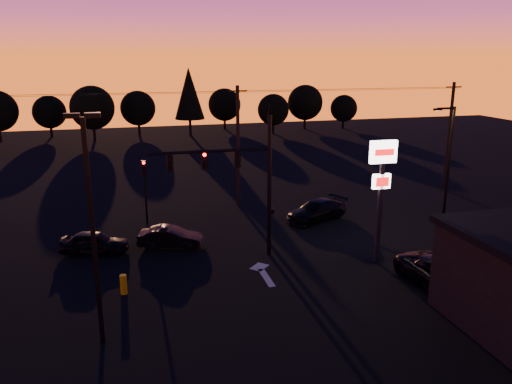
% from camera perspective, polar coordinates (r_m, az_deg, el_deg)
% --- Properties ---
extents(ground, '(120.00, 120.00, 0.00)m').
position_cam_1_polar(ground, '(25.15, 0.73, -10.83)').
color(ground, black).
rests_on(ground, ground).
extents(lane_arrow, '(1.20, 3.10, 0.01)m').
position_cam_1_polar(lane_arrow, '(26.72, 0.81, -9.17)').
color(lane_arrow, beige).
rests_on(lane_arrow, ground).
extents(traffic_signal_mast, '(6.79, 0.52, 8.58)m').
position_cam_1_polar(traffic_signal_mast, '(27.12, -1.70, 2.22)').
color(traffic_signal_mast, black).
rests_on(traffic_signal_mast, ground).
extents(secondary_signal, '(0.30, 0.31, 4.35)m').
position_cam_1_polar(secondary_signal, '(34.24, -12.59, 1.08)').
color(secondary_signal, black).
rests_on(secondary_signal, ground).
extents(parking_lot_light, '(1.25, 0.30, 9.14)m').
position_cam_1_polar(parking_lot_light, '(19.67, -18.29, -2.71)').
color(parking_lot_light, black).
rests_on(parking_lot_light, ground).
extents(pylon_sign, '(1.50, 0.28, 6.80)m').
position_cam_1_polar(pylon_sign, '(27.37, 14.17, 1.83)').
color(pylon_sign, black).
rests_on(pylon_sign, ground).
extents(streetlight, '(1.55, 0.35, 8.00)m').
position_cam_1_polar(streetlight, '(34.44, 21.05, 3.16)').
color(streetlight, black).
rests_on(streetlight, ground).
extents(utility_pole_1, '(1.40, 0.26, 9.00)m').
position_cam_1_polar(utility_pole_1, '(37.20, -2.07, 5.30)').
color(utility_pole_1, black).
rests_on(utility_pole_1, ground).
extents(utility_pole_2, '(1.40, 0.26, 9.00)m').
position_cam_1_polar(utility_pole_2, '(44.71, 21.17, 5.98)').
color(utility_pole_2, black).
rests_on(utility_pole_2, ground).
extents(power_wires, '(36.00, 1.22, 0.07)m').
position_cam_1_polar(power_wires, '(36.72, -2.13, 11.41)').
color(power_wires, black).
rests_on(power_wires, ground).
extents(bollard, '(0.32, 0.32, 0.97)m').
position_cam_1_polar(bollard, '(25.15, -14.90, -10.16)').
color(bollard, '#C0A106').
rests_on(bollard, ground).
extents(tree_1, '(4.54, 4.54, 5.71)m').
position_cam_1_polar(tree_1, '(75.77, -22.55, 8.43)').
color(tree_1, black).
rests_on(tree_1, ground).
extents(tree_2, '(5.77, 5.78, 7.26)m').
position_cam_1_polar(tree_2, '(70.16, -18.22, 9.14)').
color(tree_2, black).
rests_on(tree_2, ground).
extents(tree_3, '(4.95, 4.95, 6.22)m').
position_cam_1_polar(tree_3, '(74.12, -13.34, 9.30)').
color(tree_3, black).
rests_on(tree_3, ground).
extents(tree_4, '(4.18, 4.18, 9.50)m').
position_cam_1_polar(tree_4, '(71.49, -7.66, 11.11)').
color(tree_4, black).
rests_on(tree_4, ground).
extents(tree_5, '(4.95, 4.95, 6.22)m').
position_cam_1_polar(tree_5, '(77.56, -3.62, 9.93)').
color(tree_5, black).
rests_on(tree_5, ground).
extents(tree_6, '(4.54, 4.54, 5.71)m').
position_cam_1_polar(tree_6, '(73.25, 1.99, 9.38)').
color(tree_6, black).
rests_on(tree_6, ground).
extents(tree_7, '(5.36, 5.36, 6.74)m').
position_cam_1_polar(tree_7, '(77.92, 5.64, 10.14)').
color(tree_7, black).
rests_on(tree_7, ground).
extents(tree_8, '(4.12, 4.12, 5.19)m').
position_cam_1_polar(tree_8, '(79.39, 10.00, 9.40)').
color(tree_8, black).
rests_on(tree_8, ground).
extents(car_left, '(4.15, 2.54, 1.32)m').
position_cam_1_polar(car_left, '(30.38, -17.99, -5.52)').
color(car_left, black).
rests_on(car_left, ground).
extents(car_mid, '(4.00, 2.39, 1.24)m').
position_cam_1_polar(car_mid, '(30.25, -9.76, -5.13)').
color(car_mid, black).
rests_on(car_mid, ground).
extents(car_right, '(5.11, 3.71, 1.37)m').
position_cam_1_polar(car_right, '(34.89, 6.92, -2.11)').
color(car_right, black).
rests_on(car_right, ground).
extents(suv_parked, '(2.80, 5.33, 1.43)m').
position_cam_1_polar(suv_parked, '(26.36, 20.44, -8.88)').
color(suv_parked, black).
rests_on(suv_parked, ground).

